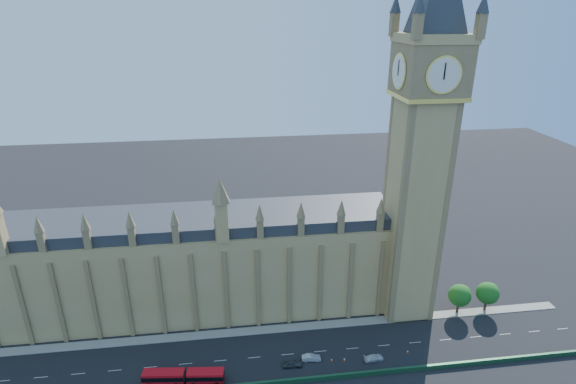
{
  "coord_description": "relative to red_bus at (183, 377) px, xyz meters",
  "views": [
    {
      "loc": [
        -6.91,
        -84.33,
        76.6
      ],
      "look_at": [
        5.44,
        10.0,
        37.98
      ],
      "focal_mm": 28.0,
      "sensor_mm": 36.0,
      "label": 1
    }
  ],
  "objects": [
    {
      "name": "ground",
      "position": [
        19.9,
        5.61,
        -1.6
      ],
      "size": [
        400.0,
        400.0,
        0.0
      ],
      "primitive_type": "plane",
      "color": "black",
      "rests_on": "ground"
    },
    {
      "name": "palace_westminster",
      "position": [
        -5.1,
        27.61,
        12.26
      ],
      "size": [
        120.0,
        20.0,
        28.0
      ],
      "color": "tan",
      "rests_on": "ground"
    },
    {
      "name": "elizabeth_tower",
      "position": [
        57.9,
        19.6,
        52.96
      ],
      "size": [
        20.59,
        20.59,
        105.0
      ],
      "color": "tan",
      "rests_on": "ground"
    },
    {
      "name": "bridge_parapet",
      "position": [
        19.9,
        -3.39,
        -1.0
      ],
      "size": [
        160.0,
        0.6,
        1.2
      ],
      "primitive_type": "cube",
      "color": "#1E4C2D",
      "rests_on": "ground"
    },
    {
      "name": "kerb_north",
      "position": [
        19.9,
        15.11,
        -1.52
      ],
      "size": [
        160.0,
        3.0,
        0.16
      ],
      "primitive_type": "cube",
      "color": "gray",
      "rests_on": "ground"
    },
    {
      "name": "tree_east_near",
      "position": [
        72.12,
        15.69,
        4.04
      ],
      "size": [
        6.0,
        6.0,
        8.5
      ],
      "color": "#382619",
      "rests_on": "ground"
    },
    {
      "name": "tree_east_far",
      "position": [
        80.12,
        15.69,
        4.04
      ],
      "size": [
        6.0,
        6.0,
        8.5
      ],
      "color": "#382619",
      "rests_on": "ground"
    },
    {
      "name": "red_bus",
      "position": [
        0.0,
        0.0,
        0.0
      ],
      "size": [
        18.04,
        4.55,
        3.04
      ],
      "rotation": [
        0.0,
        0.0,
        -0.11
      ],
      "color": "red",
      "rests_on": "ground"
    },
    {
      "name": "car_grey",
      "position": [
        24.51,
        1.65,
        -0.81
      ],
      "size": [
        4.73,
        2.08,
        1.58
      ],
      "primitive_type": "imported",
      "rotation": [
        0.0,
        0.0,
        1.52
      ],
      "color": "#393C40",
      "rests_on": "ground"
    },
    {
      "name": "car_silver",
      "position": [
        29.21,
        3.01,
        -0.87
      ],
      "size": [
        4.58,
        1.96,
        1.47
      ],
      "primitive_type": "imported",
      "rotation": [
        0.0,
        0.0,
        1.48
      ],
      "color": "#ACB0B4",
      "rests_on": "ground"
    },
    {
      "name": "car_white",
      "position": [
        43.82,
        1.09,
        -0.92
      ],
      "size": [
        4.91,
        2.51,
        1.36
      ],
      "primitive_type": "imported",
      "rotation": [
        0.0,
        0.0,
        1.7
      ],
      "color": "silver",
      "rests_on": "ground"
    },
    {
      "name": "cone_a",
      "position": [
        33.9,
        1.99,
        -1.27
      ],
      "size": [
        0.53,
        0.53,
        0.66
      ],
      "rotation": [
        0.0,
        0.0,
        -0.33
      ],
      "color": "black",
      "rests_on": "ground"
    },
    {
      "name": "cone_b",
      "position": [
        52.69,
        2.42,
        -1.29
      ],
      "size": [
        0.48,
        0.48,
        0.63
      ],
      "rotation": [
        0.0,
        0.0,
        -0.23
      ],
      "color": "black",
      "rests_on": "ground"
    },
    {
      "name": "cone_c",
      "position": [
        36.93,
        1.73,
        -1.2
      ],
      "size": [
        0.63,
        0.63,
        0.8
      ],
      "rotation": [
        0.0,
        0.0,
        0.3
      ],
      "color": "black",
      "rests_on": "ground"
    },
    {
      "name": "cone_d",
      "position": [
        43.41,
        1.68,
        -1.23
      ],
      "size": [
        0.52,
        0.52,
        0.76
      ],
      "rotation": [
        0.0,
        0.0,
        -0.11
      ],
      "color": "black",
      "rests_on": "ground"
    }
  ]
}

